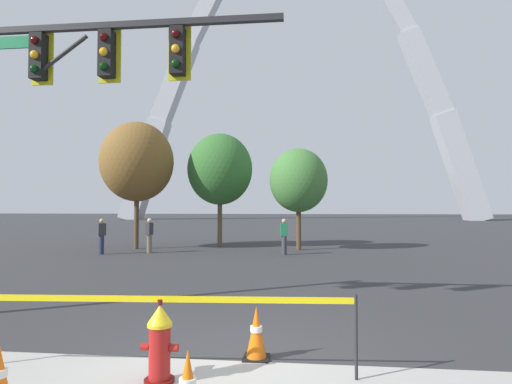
# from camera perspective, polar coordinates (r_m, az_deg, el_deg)

# --- Properties ---
(ground_plane) EXTENTS (240.00, 240.00, 0.00)m
(ground_plane) POSITION_cam_1_polar(r_m,az_deg,el_deg) (6.35, -3.16, -21.46)
(ground_plane) COLOR #333335
(fire_hydrant) EXTENTS (0.46, 0.48, 0.99)m
(fire_hydrant) POSITION_cam_1_polar(r_m,az_deg,el_deg) (5.53, -12.83, -19.28)
(fire_hydrant) COLOR #5E0F0D
(fire_hydrant) RESTS_ON ground
(caution_tape_barrier) EXTENTS (5.37, 0.40, 1.04)m
(caution_tape_barrier) POSITION_cam_1_polar(r_m,az_deg,el_deg) (5.70, -15.31, -16.18)
(caution_tape_barrier) COLOR #232326
(caution_tape_barrier) RESTS_ON ground
(traffic_cone_mid_sidewalk) EXTENTS (0.36, 0.36, 0.73)m
(traffic_cone_mid_sidewalk) POSITION_cam_1_polar(r_m,az_deg,el_deg) (6.20, 0.05, -18.46)
(traffic_cone_mid_sidewalk) COLOR black
(traffic_cone_mid_sidewalk) RESTS_ON ground
(traffic_signal_gantry) EXTENTS (6.42, 0.44, 6.00)m
(traffic_signal_gantry) POSITION_cam_1_polar(r_m,az_deg,el_deg) (9.28, -25.52, 11.60)
(traffic_signal_gantry) COLOR #232326
(traffic_signal_gantry) RESTS_ON ground
(monument_arch) EXTENTS (59.37, 3.26, 51.36)m
(monument_arch) POSITION_cam_1_polar(r_m,az_deg,el_deg) (71.95, 5.41, 14.50)
(monument_arch) COLOR #B2B5BC
(monument_arch) RESTS_ON ground
(tree_far_left) EXTENTS (3.67, 3.67, 6.43)m
(tree_far_left) POSITION_cam_1_polar(r_m,az_deg,el_deg) (22.30, -15.75, 3.94)
(tree_far_left) COLOR brown
(tree_far_left) RESTS_ON ground
(tree_left_mid) EXTENTS (3.42, 3.42, 5.99)m
(tree_left_mid) POSITION_cam_1_polar(r_m,az_deg,el_deg) (22.47, -4.88, 3.06)
(tree_left_mid) COLOR brown
(tree_left_mid) RESTS_ON ground
(tree_center_left) EXTENTS (2.86, 2.86, 5.00)m
(tree_center_left) POSITION_cam_1_polar(r_m,az_deg,el_deg) (20.97, 5.75, 1.56)
(tree_center_left) COLOR brown
(tree_center_left) RESTS_ON ground
(pedestrian_walking_left) EXTENTS (0.38, 0.38, 1.59)m
(pedestrian_walking_left) POSITION_cam_1_polar(r_m,az_deg,el_deg) (20.12, -20.11, -5.59)
(pedestrian_walking_left) COLOR #232847
(pedestrian_walking_left) RESTS_ON ground
(pedestrian_standing_center) EXTENTS (0.37, 0.26, 1.59)m
(pedestrian_standing_center) POSITION_cam_1_polar(r_m,az_deg,el_deg) (18.73, 3.82, -5.98)
(pedestrian_standing_center) COLOR #38383D
(pedestrian_standing_center) RESTS_ON ground
(pedestrian_walking_right) EXTENTS (0.27, 0.38, 1.59)m
(pedestrian_walking_right) POSITION_cam_1_polar(r_m,az_deg,el_deg) (20.05, -14.18, -5.66)
(pedestrian_walking_right) COLOR brown
(pedestrian_walking_right) RESTS_ON ground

